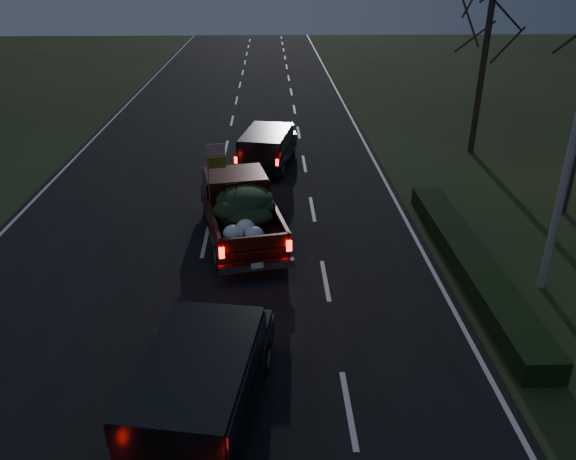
{
  "coord_description": "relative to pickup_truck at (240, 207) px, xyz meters",
  "views": [
    {
      "loc": [
        2.11,
        -10.99,
        8.09
      ],
      "look_at": [
        2.57,
        3.11,
        1.3
      ],
      "focal_mm": 35.0,
      "sensor_mm": 36.0,
      "label": 1
    }
  ],
  "objects": [
    {
      "name": "rear_suv",
      "position": [
        -0.39,
        -8.14,
        -0.02
      ],
      "size": [
        2.77,
        5.05,
        1.38
      ],
      "rotation": [
        0.0,
        0.0,
        -0.17
      ],
      "color": "black",
      "rests_on": "ground"
    },
    {
      "name": "road_asphalt",
      "position": [
        -1.13,
        -5.35,
        -1.05
      ],
      "size": [
        14.0,
        120.0,
        0.02
      ],
      "primitive_type": "cube",
      "color": "black",
      "rests_on": "ground"
    },
    {
      "name": "bare_tree_far",
      "position": [
        10.37,
        8.65,
        4.17
      ],
      "size": [
        3.6,
        3.6,
        7.0
      ],
      "color": "black",
      "rests_on": "ground"
    },
    {
      "name": "hedge_row",
      "position": [
        6.67,
        -2.35,
        -0.76
      ],
      "size": [
        1.0,
        10.0,
        0.6
      ],
      "primitive_type": "cube",
      "color": "black",
      "rests_on": "ground"
    },
    {
      "name": "pickup_truck",
      "position": [
        0.0,
        0.0,
        0.0
      ],
      "size": [
        3.04,
        5.68,
        2.83
      ],
      "rotation": [
        0.0,
        0.0,
        0.19
      ],
      "color": "#3A1008",
      "rests_on": "ground"
    },
    {
      "name": "lead_suv",
      "position": [
        0.84,
        6.9,
        -0.09
      ],
      "size": [
        2.73,
        4.76,
        1.29
      ],
      "rotation": [
        0.0,
        0.0,
        -0.2
      ],
      "color": "black",
      "rests_on": "ground"
    },
    {
      "name": "ground",
      "position": [
        -1.13,
        -5.35,
        -1.06
      ],
      "size": [
        120.0,
        120.0,
        0.0
      ],
      "primitive_type": "plane",
      "color": "black",
      "rests_on": "ground"
    }
  ]
}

